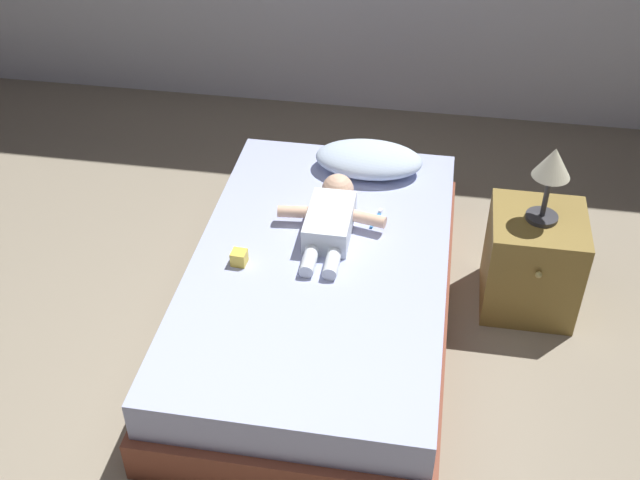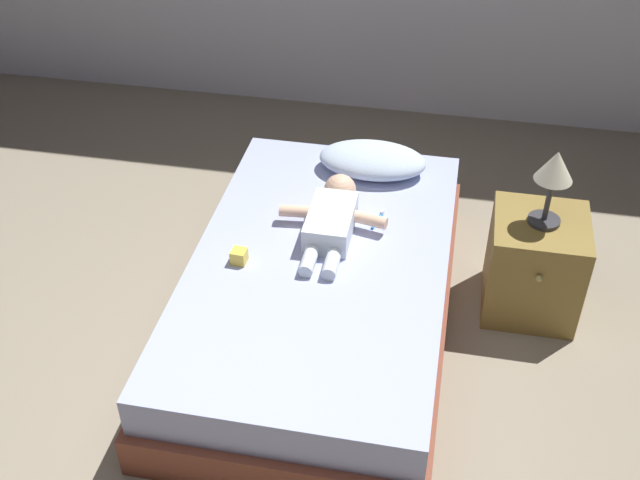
{
  "view_description": "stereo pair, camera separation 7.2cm",
  "coord_description": "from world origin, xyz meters",
  "px_view_note": "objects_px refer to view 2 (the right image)",
  "views": [
    {
      "loc": [
        0.66,
        -1.84,
        2.58
      ],
      "look_at": [
        0.22,
        0.82,
        0.48
      ],
      "focal_mm": 43.94,
      "sensor_mm": 36.0,
      "label": 1
    },
    {
      "loc": [
        0.74,
        -1.82,
        2.58
      ],
      "look_at": [
        0.22,
        0.82,
        0.48
      ],
      "focal_mm": 43.94,
      "sensor_mm": 36.0,
      "label": 2
    }
  ],
  "objects_px": {
    "toothbrush": "(378,219)",
    "toy_block": "(239,256)",
    "lamp": "(554,172)",
    "nightstand": "(534,265)",
    "pillow": "(373,160)",
    "bed": "(320,291)",
    "baby": "(332,217)"
  },
  "relations": [
    {
      "from": "baby",
      "to": "pillow",
      "type": "bearing_deg",
      "value": 77.61
    },
    {
      "from": "baby",
      "to": "lamp",
      "type": "bearing_deg",
      "value": 4.47
    },
    {
      "from": "nightstand",
      "to": "toy_block",
      "type": "height_order",
      "value": "nightstand"
    },
    {
      "from": "bed",
      "to": "nightstand",
      "type": "xyz_separation_m",
      "value": [
        0.96,
        0.3,
        0.06
      ]
    },
    {
      "from": "nightstand",
      "to": "lamp",
      "type": "relative_size",
      "value": 1.35
    },
    {
      "from": "pillow",
      "to": "nightstand",
      "type": "bearing_deg",
      "value": -28.06
    },
    {
      "from": "toothbrush",
      "to": "toy_block",
      "type": "height_order",
      "value": "toy_block"
    },
    {
      "from": "toy_block",
      "to": "lamp",
      "type": "bearing_deg",
      "value": 17.01
    },
    {
      "from": "nightstand",
      "to": "pillow",
      "type": "bearing_deg",
      "value": 151.94
    },
    {
      "from": "pillow",
      "to": "toothbrush",
      "type": "height_order",
      "value": "pillow"
    },
    {
      "from": "bed",
      "to": "pillow",
      "type": "bearing_deg",
      "value": 80.27
    },
    {
      "from": "bed",
      "to": "pillow",
      "type": "height_order",
      "value": "pillow"
    },
    {
      "from": "toothbrush",
      "to": "toy_block",
      "type": "relative_size",
      "value": 2.07
    },
    {
      "from": "lamp",
      "to": "toy_block",
      "type": "bearing_deg",
      "value": -162.99
    },
    {
      "from": "pillow",
      "to": "nightstand",
      "type": "distance_m",
      "value": 0.96
    },
    {
      "from": "pillow",
      "to": "toothbrush",
      "type": "xyz_separation_m",
      "value": [
        0.09,
        -0.42,
        -0.06
      ]
    },
    {
      "from": "toy_block",
      "to": "baby",
      "type": "bearing_deg",
      "value": 42.24
    },
    {
      "from": "bed",
      "to": "baby",
      "type": "relative_size",
      "value": 3.03
    },
    {
      "from": "nightstand",
      "to": "lamp",
      "type": "xyz_separation_m",
      "value": [
        -0.0,
        0.0,
        0.51
      ]
    },
    {
      "from": "baby",
      "to": "lamp",
      "type": "height_order",
      "value": "lamp"
    },
    {
      "from": "lamp",
      "to": "toy_block",
      "type": "distance_m",
      "value": 1.4
    },
    {
      "from": "pillow",
      "to": "baby",
      "type": "relative_size",
      "value": 0.83
    },
    {
      "from": "toothbrush",
      "to": "baby",
      "type": "bearing_deg",
      "value": -154.07
    },
    {
      "from": "toothbrush",
      "to": "lamp",
      "type": "relative_size",
      "value": 0.39
    },
    {
      "from": "nightstand",
      "to": "lamp",
      "type": "distance_m",
      "value": 0.51
    },
    {
      "from": "lamp",
      "to": "toothbrush",
      "type": "bearing_deg",
      "value": 178.12
    },
    {
      "from": "bed",
      "to": "nightstand",
      "type": "height_order",
      "value": "nightstand"
    },
    {
      "from": "bed",
      "to": "lamp",
      "type": "relative_size",
      "value": 5.41
    },
    {
      "from": "nightstand",
      "to": "lamp",
      "type": "height_order",
      "value": "lamp"
    },
    {
      "from": "toothbrush",
      "to": "lamp",
      "type": "height_order",
      "value": "lamp"
    },
    {
      "from": "bed",
      "to": "nightstand",
      "type": "distance_m",
      "value": 1.01
    },
    {
      "from": "bed",
      "to": "nightstand",
      "type": "relative_size",
      "value": 4.0
    }
  ]
}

